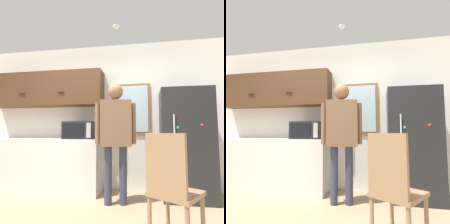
% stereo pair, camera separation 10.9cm
% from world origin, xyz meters
% --- Properties ---
extents(back_wall, '(6.00, 0.06, 2.70)m').
position_xyz_m(back_wall, '(0.00, 1.82, 1.35)').
color(back_wall, white).
rests_on(back_wall, ground_plane).
extents(counter, '(2.19, 0.59, 0.91)m').
position_xyz_m(counter, '(-1.10, 1.49, 0.45)').
color(counter, silver).
rests_on(counter, ground_plane).
extents(upper_cabinets, '(2.19, 0.38, 0.64)m').
position_xyz_m(upper_cabinets, '(-1.10, 1.61, 1.83)').
color(upper_cabinets, '#51331E').
extents(microwave, '(0.52, 0.39, 0.30)m').
position_xyz_m(microwave, '(-0.38, 1.47, 1.06)').
color(microwave, '#232326').
rests_on(microwave, counter).
extents(person, '(0.59, 0.31, 1.75)m').
position_xyz_m(person, '(0.32, 1.03, 1.08)').
color(person, '#33384C').
rests_on(person, ground_plane).
extents(refrigerator, '(0.77, 0.67, 1.71)m').
position_xyz_m(refrigerator, '(1.39, 1.46, 0.85)').
color(refrigerator, '#232326').
rests_on(refrigerator, ground_plane).
extents(chair, '(0.58, 0.58, 1.02)m').
position_xyz_m(chair, '(0.99, 0.06, 0.55)').
color(chair, '#997551').
rests_on(chair, ground_plane).
extents(window, '(0.71, 0.05, 0.93)m').
position_xyz_m(window, '(0.50, 1.77, 1.45)').
color(window, olive).
extents(ceiling_light, '(0.11, 0.11, 0.01)m').
position_xyz_m(ceiling_light, '(0.33, 1.06, 2.68)').
color(ceiling_light, white).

